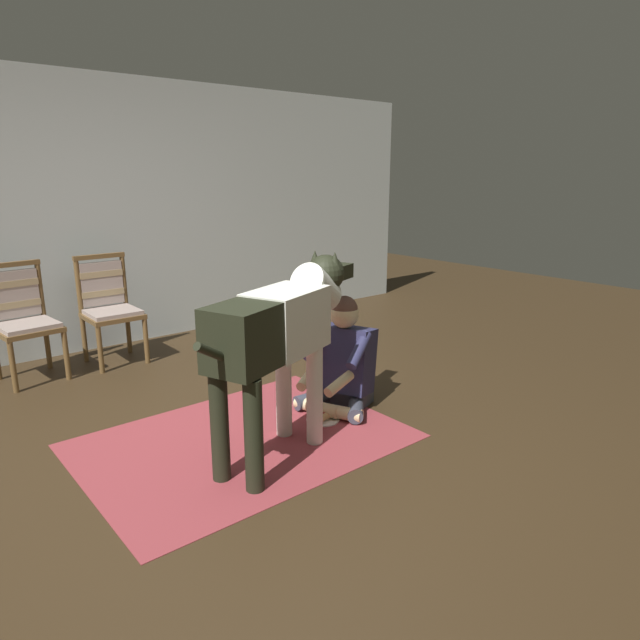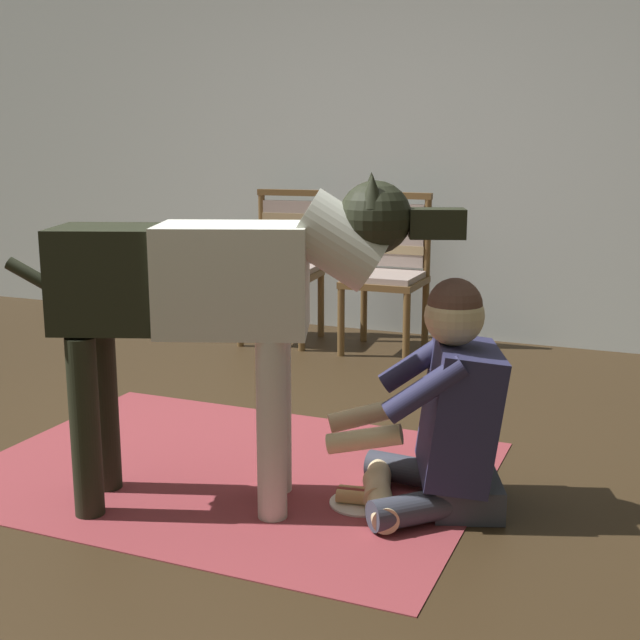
# 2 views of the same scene
# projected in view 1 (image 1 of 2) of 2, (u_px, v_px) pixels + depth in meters

# --- Properties ---
(ground_plane) EXTENTS (14.63, 14.63, 0.00)m
(ground_plane) POSITION_uv_depth(u_px,v_px,m) (248.00, 460.00, 3.44)
(ground_plane) COLOR #352616
(back_wall) EXTENTS (8.45, 0.10, 2.60)m
(back_wall) POSITION_uv_depth(u_px,v_px,m) (73.00, 216.00, 5.29)
(back_wall) COLOR #B2BAB7
(back_wall) RESTS_ON ground
(area_rug) EXTENTS (2.00, 1.48, 0.01)m
(area_rug) POSITION_uv_depth(u_px,v_px,m) (243.00, 440.00, 3.68)
(area_rug) COLOR brown
(area_rug) RESTS_ON ground
(dining_chair_left_of_pair) EXTENTS (0.50, 0.51, 0.98)m
(dining_chair_left_of_pair) POSITION_uv_depth(u_px,v_px,m) (22.00, 316.00, 4.70)
(dining_chair_left_of_pair) COLOR brown
(dining_chair_left_of_pair) RESTS_ON ground
(dining_chair_right_of_pair) EXTENTS (0.46, 0.47, 0.98)m
(dining_chair_right_of_pair) POSITION_uv_depth(u_px,v_px,m) (108.00, 303.00, 5.15)
(dining_chair_right_of_pair) COLOR brown
(dining_chair_right_of_pair) RESTS_ON ground
(person_sitting_on_floor) EXTENTS (0.70, 0.61, 0.84)m
(person_sitting_on_floor) POSITION_uv_depth(u_px,v_px,m) (342.00, 363.00, 4.15)
(person_sitting_on_floor) COLOR #3B3E4C
(person_sitting_on_floor) RESTS_ON ground
(large_dog) EXTENTS (1.52, 0.70, 1.20)m
(large_dog) POSITION_uv_depth(u_px,v_px,m) (281.00, 330.00, 3.36)
(large_dog) COLOR silver
(large_dog) RESTS_ON ground
(hot_dog_on_plate) EXTENTS (0.24, 0.24, 0.06)m
(hot_dog_on_plate) POSITION_uv_depth(u_px,v_px,m) (323.00, 417.00, 3.98)
(hot_dog_on_plate) COLOR white
(hot_dog_on_plate) RESTS_ON ground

